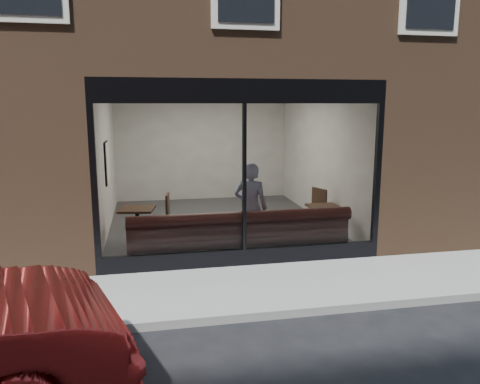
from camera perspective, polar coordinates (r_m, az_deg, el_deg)
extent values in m
plane|color=black|center=(6.48, 4.36, -14.86)|extent=(120.00, 120.00, 0.00)
cube|color=gray|center=(7.36, 2.21, -11.55)|extent=(40.00, 2.00, 0.01)
cube|color=gray|center=(6.41, 4.49, -14.56)|extent=(40.00, 0.10, 0.12)
cube|color=brown|center=(13.84, -20.29, 5.09)|extent=(2.50, 12.00, 3.20)
cube|color=brown|center=(14.69, 10.15, 5.86)|extent=(2.50, 12.00, 3.20)
cube|color=brown|center=(16.74, -5.85, 6.55)|extent=(5.00, 6.00, 3.20)
plane|color=#2D2D30|center=(11.09, -2.64, -3.79)|extent=(6.00, 6.00, 0.00)
plane|color=white|center=(10.75, -2.79, 12.80)|extent=(6.00, 6.00, 0.00)
plane|color=beige|center=(13.76, -4.61, 5.68)|extent=(5.00, 0.00, 5.00)
plane|color=beige|center=(10.72, -16.02, 3.89)|extent=(0.00, 6.00, 6.00)
plane|color=beige|center=(11.45, 9.74, 4.56)|extent=(0.00, 6.00, 6.00)
cube|color=black|center=(8.27, 0.50, -7.94)|extent=(5.00, 0.10, 0.30)
cube|color=black|center=(7.84, 0.53, 12.21)|extent=(5.00, 0.10, 0.40)
cube|color=black|center=(7.94, 0.52, 1.69)|extent=(0.06, 0.10, 2.50)
plane|color=white|center=(7.91, 0.56, 1.66)|extent=(4.80, 0.00, 4.80)
cube|color=#381614|center=(8.62, -0.05, -6.63)|extent=(4.00, 0.55, 0.45)
imported|color=#A5ADD7|center=(8.79, 1.30, -1.96)|extent=(0.75, 0.63, 1.74)
cube|color=black|center=(9.49, -12.45, -2.05)|extent=(0.76, 0.76, 0.04)
cube|color=black|center=(9.62, 10.20, -1.80)|extent=(0.61, 0.61, 0.04)
cube|color=black|center=(10.02, -9.82, -4.22)|extent=(0.52, 0.52, 0.04)
cube|color=black|center=(10.53, 8.79, -3.46)|extent=(0.59, 0.59, 0.04)
cube|color=white|center=(10.56, -15.85, 3.43)|extent=(0.02, 0.65, 0.87)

